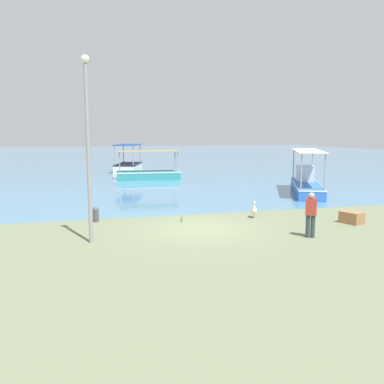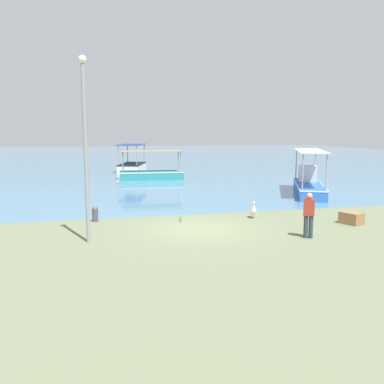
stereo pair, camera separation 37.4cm
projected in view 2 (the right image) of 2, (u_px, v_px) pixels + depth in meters
ground at (199, 229)px, 17.30m from camera, size 120.00×120.00×0.00m
harbor_water at (118, 157)px, 63.46m from camera, size 110.00×90.00×0.00m
fishing_boat_near_left at (309, 183)px, 27.04m from camera, size 4.10×6.66×2.72m
fishing_boat_near_right at (152, 173)px, 34.94m from camera, size 5.30×2.49×2.31m
fishing_boat_far_left at (132, 166)px, 40.96m from camera, size 3.27×5.19×2.65m
pelican at (253, 210)px, 19.42m from camera, size 0.40×0.80×0.80m
lamp_post at (85, 141)px, 14.75m from camera, size 0.28×0.28×6.47m
mooring_bollard at (95, 213)px, 18.68m from camera, size 0.27×0.27×0.68m
fisherman_standing at (309, 214)px, 15.73m from camera, size 0.46×0.39×1.69m
cargo_crate at (351, 218)px, 18.20m from camera, size 0.91×1.05×0.51m
glass_bottle at (180, 220)px, 18.60m from camera, size 0.07×0.07×0.27m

